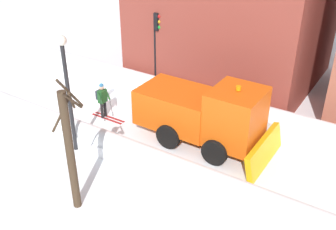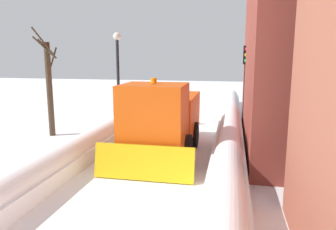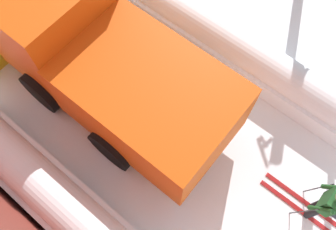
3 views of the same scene
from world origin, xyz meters
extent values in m
plane|color=white|center=(0.00, 10.00, 0.00)|extent=(80.00, 80.00, 0.00)
cube|color=white|center=(-2.69, 10.00, 0.35)|extent=(1.10, 36.00, 0.70)
cylinder|color=white|center=(-2.69, 10.00, 0.70)|extent=(0.90, 34.20, 0.90)
cube|color=white|center=(2.69, 10.00, 0.25)|extent=(1.10, 36.00, 0.51)
cylinder|color=white|center=(2.69, 10.00, 0.51)|extent=(0.90, 34.20, 0.90)
cube|color=#DB510F|center=(-0.10, 5.66, 1.40)|extent=(2.30, 3.40, 1.60)
cube|color=#DB510F|center=(-0.10, 8.36, 1.75)|extent=(2.20, 2.00, 2.30)
cube|color=black|center=(-0.10, 9.32, 2.26)|extent=(1.85, 0.06, 1.01)
cube|color=gold|center=(-0.10, 9.71, 0.55)|extent=(3.20, 0.46, 1.13)
cylinder|color=orange|center=(-0.10, 8.36, 3.02)|extent=(0.20, 0.20, 0.18)
cylinder|color=black|center=(-1.25, 8.06, 0.55)|extent=(0.25, 1.10, 1.10)
cylinder|color=black|center=(1.05, 8.06, 0.55)|extent=(0.25, 1.10, 1.10)
cylinder|color=black|center=(-1.25, 5.86, 0.55)|extent=(0.25, 1.10, 1.10)
cylinder|color=black|center=(1.05, 5.86, 0.55)|extent=(0.25, 1.10, 1.10)
cylinder|color=black|center=(0.39, 1.78, 0.41)|extent=(0.14, 0.14, 0.82)
cylinder|color=black|center=(0.61, 1.78, 0.41)|extent=(0.14, 0.14, 0.82)
cube|color=#1E5123|center=(0.50, 1.78, 1.13)|extent=(0.42, 0.26, 0.62)
cube|color=#262D38|center=(0.50, 1.57, 1.16)|extent=(0.32, 0.16, 0.44)
sphere|color=tan|center=(0.50, 1.78, 1.60)|extent=(0.24, 0.24, 0.24)
sphere|color=teal|center=(0.50, 1.78, 1.70)|extent=(0.22, 0.22, 0.22)
cylinder|color=#1E5123|center=(0.24, 1.88, 1.16)|extent=(0.09, 0.33, 0.56)
cylinder|color=#1E5123|center=(0.76, 1.88, 1.16)|extent=(0.09, 0.33, 0.56)
cube|color=maroon|center=(0.39, 2.03, 0.01)|extent=(0.09, 1.80, 0.03)
cube|color=maroon|center=(0.61, 2.03, 0.01)|extent=(0.09, 1.80, 0.03)
cylinder|color=#262628|center=(0.20, 2.00, 0.60)|extent=(0.02, 0.19, 1.19)
cylinder|color=#262628|center=(0.80, 2.00, 0.60)|extent=(0.02, 0.19, 1.19)
cylinder|color=black|center=(-3.36, 2.22, 1.72)|extent=(0.12, 0.12, 3.44)
cube|color=black|center=(-3.36, 2.36, 3.89)|extent=(0.28, 0.24, 0.90)
sphere|color=red|center=(-3.36, 2.49, 4.17)|extent=(0.18, 0.18, 0.18)
sphere|color=gold|center=(-3.36, 2.49, 3.89)|extent=(0.18, 0.18, 0.18)
sphere|color=green|center=(-3.36, 2.49, 3.61)|extent=(0.18, 0.18, 0.18)
cylinder|color=black|center=(3.30, 2.59, 2.34)|extent=(0.16, 0.16, 4.68)
sphere|color=silver|center=(3.30, 2.59, 4.86)|extent=(0.40, 0.40, 0.40)
cylinder|color=#3F2F21|center=(5.84, 5.13, 2.24)|extent=(0.28, 0.28, 4.48)
cylinder|color=#3F2F21|center=(5.73, 4.89, 3.63)|extent=(0.74, 0.42, 1.24)
cylinder|color=#3F2F21|center=(5.81, 5.47, 4.49)|extent=(1.03, 0.20, 1.32)
cylinder|color=#3F2F21|center=(5.69, 5.35, 4.17)|extent=(0.67, 0.54, 0.93)
cylinder|color=#3F2F21|center=(5.76, 5.46, 4.23)|extent=(0.99, 0.33, 1.01)
camera|label=1|loc=(13.20, 13.65, 9.79)|focal=42.99mm
camera|label=2|loc=(-2.75, 18.99, 3.87)|focal=34.24mm
camera|label=3|loc=(-2.29, 3.42, 7.68)|focal=37.18mm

